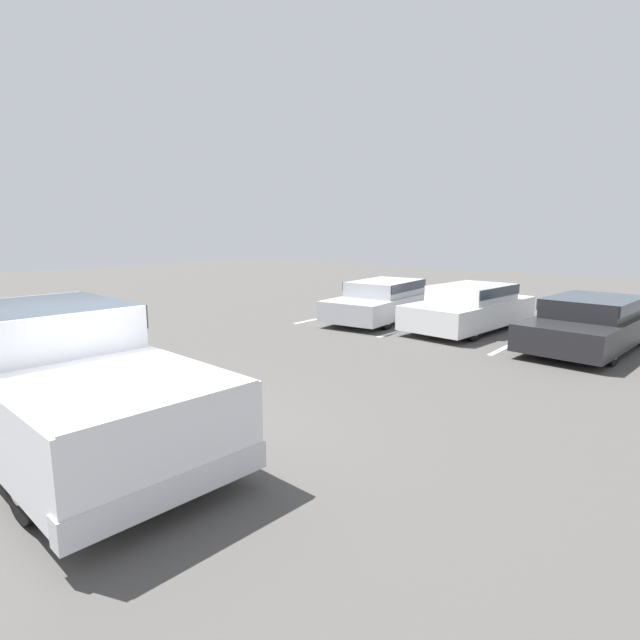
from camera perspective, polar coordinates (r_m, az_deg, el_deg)
The scene contains 9 objects.
ground_plane at distance 7.07m, azimuth -22.57°, elevation -12.84°, with size 60.00×60.00×0.00m, color #4C4947.
stall_stripe_a at distance 16.17m, azimuth 2.51°, elevation 0.71°, with size 0.12×4.48×0.01m, color white.
stall_stripe_b at distance 14.62m, azimuth 11.50°, elevation -0.51°, with size 0.12×4.48×0.01m, color white.
stall_stripe_c at distance 13.52m, azimuth 22.27°, elevation -1.95°, with size 0.12×4.48×0.01m, color white.
pickup_truck at distance 7.23m, azimuth -28.16°, elevation -5.46°, with size 5.98×2.35×1.73m.
parked_sedan_a at distance 15.19m, azimuth 7.33°, elevation 2.41°, with size 2.17×4.67×1.18m.
parked_sedan_b at distance 14.15m, azimuth 16.80°, elevation 1.55°, with size 2.16×4.44×1.22m.
parked_sedan_c at distance 12.97m, azimuth 28.56°, elevation -0.10°, with size 2.18×4.65×1.17m.
wheel_stop_curb at distance 16.66m, azimuth 18.62°, elevation 0.70°, with size 1.80×0.20×0.14m, color #B7B2A8.
Camera 1 is at (5.87, -2.88, 2.68)m, focal length 28.00 mm.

